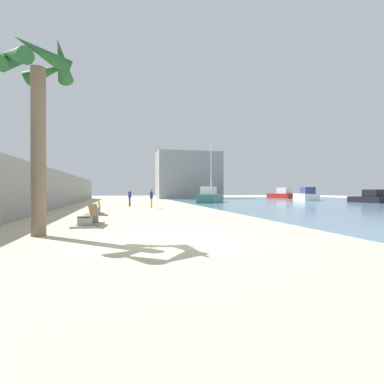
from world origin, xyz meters
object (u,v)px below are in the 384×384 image
bench_far (96,211)px  boat_nearest (369,198)px  bench_near (89,220)px  palm_tree (38,93)px  person_standing (151,197)px  boat_distant (282,194)px  boat_far_right (210,196)px  boat_mid_bay (306,195)px  person_walking (130,196)px

bench_far → boat_nearest: size_ratio=0.45×
bench_near → palm_tree: bearing=-116.2°
bench_near → boat_nearest: bearing=28.2°
bench_near → bench_far: same height
bench_far → boat_nearest: (31.91, 10.89, 0.40)m
palm_tree → person_standing: 17.00m
bench_far → boat_nearest: bearing=18.8°
person_standing → boat_distant: (27.78, 25.47, -0.22)m
boat_far_right → boat_mid_bay: bearing=14.6°
palm_tree → boat_nearest: bearing=31.0°
person_standing → boat_mid_bay: size_ratio=0.22×
person_standing → boat_mid_bay: 29.43m
bench_far → boat_mid_bay: boat_mid_bay is taller
bench_near → person_walking: bearing=81.8°
bench_near → boat_far_right: (12.64, 22.78, 0.57)m
bench_near → person_walking: (2.24, 15.60, 0.78)m
person_walking → boat_mid_bay: bearing=22.9°
boat_far_right → boat_distant: boat_far_right is taller
boat_nearest → boat_distant: 21.16m
palm_tree → boat_mid_bay: (31.11, 30.08, -4.23)m
person_walking → boat_far_right: bearing=34.6°
bench_far → boat_mid_bay: 36.57m
boat_distant → boat_mid_bay: 11.18m
palm_tree → bench_far: size_ratio=3.20×
boat_mid_bay → palm_tree: bearing=-136.0°
palm_tree → boat_distant: 53.01m
bench_far → boat_nearest: 33.72m
person_walking → boat_far_right: (10.40, 7.18, -0.21)m
palm_tree → person_standing: palm_tree is taller
palm_tree → bench_near: palm_tree is taller
palm_tree → person_standing: (5.49, 15.58, -4.02)m
person_walking → boat_distant: bearing=37.3°
palm_tree → person_walking: 19.25m
person_walking → boat_nearest: 29.52m
boat_nearest → bench_far: bearing=-161.2°
person_standing → boat_far_right: boat_far_right is taller
palm_tree → boat_mid_bay: bearing=44.0°
boat_nearest → boat_distant: size_ratio=0.83×
palm_tree → boat_distant: (33.27, 41.05, -4.23)m
boat_nearest → boat_mid_bay: boat_mid_bay is taller
boat_nearest → bench_near: bearing=-151.8°
person_walking → boat_far_right: 12.64m
person_standing → boat_nearest: person_standing is taller
palm_tree → boat_distant: palm_tree is taller
boat_far_right → bench_near: bearing=-119.0°
bench_far → boat_distant: size_ratio=0.37×
boat_far_right → palm_tree: bearing=-118.7°
bench_far → boat_mid_bay: size_ratio=0.28×
bench_near → boat_far_right: 26.06m
person_walking → person_standing: size_ratio=1.01×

